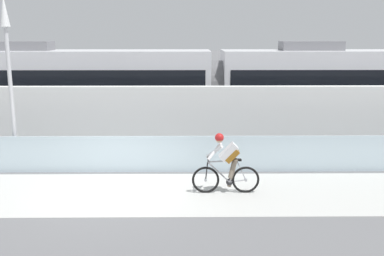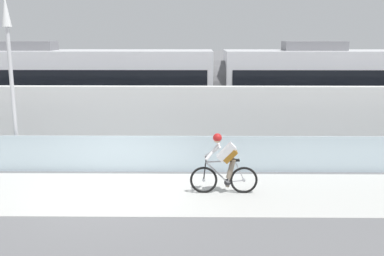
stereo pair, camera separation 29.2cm
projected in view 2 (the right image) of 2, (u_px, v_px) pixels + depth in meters
The scene contains 9 objects.
ground_plane at pixel (109, 193), 11.76m from camera, with size 200.00×200.00×0.00m, color slate.
bike_path_deck at pixel (109, 192), 11.76m from camera, with size 32.00×3.20×0.01m, color beige.
glass_parapet at pixel (120, 154), 13.45m from camera, with size 32.00×0.05×1.11m, color silver.
concrete_barrier_wall at pixel (128, 121), 15.08m from camera, with size 32.00×0.36×2.39m, color silver.
tram_rail_near at pixel (138, 139), 17.76m from camera, with size 32.00×0.08×0.01m, color #595654.
tram_rail_far at pixel (143, 131), 19.16m from camera, with size 32.00×0.08×0.01m, color #595654.
tram at pixel (218, 89), 18.03m from camera, with size 22.56×2.54×3.81m.
cyclist_on_bike at pixel (224, 165), 11.57m from camera, with size 1.77×0.58×1.61m.
lamp_post_antenna at pixel (10, 62), 13.21m from camera, with size 0.28×0.28×5.20m.
Camera 2 is at (2.32, -11.12, 4.11)m, focal length 41.78 mm.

